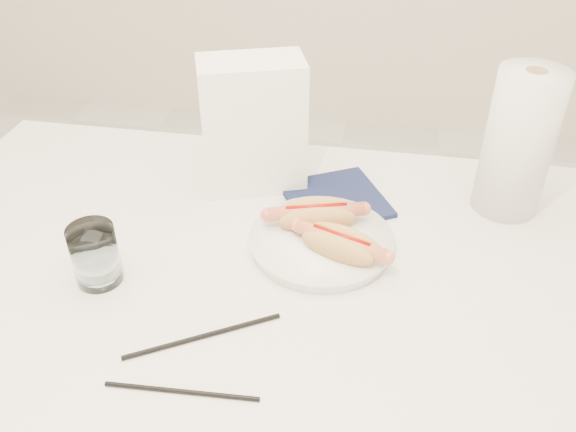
% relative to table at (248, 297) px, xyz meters
% --- Properties ---
extents(table, '(1.20, 0.80, 0.75)m').
position_rel_table_xyz_m(table, '(0.00, 0.00, 0.00)').
color(table, white).
rests_on(table, ground).
extents(plate, '(0.28, 0.28, 0.02)m').
position_rel_table_xyz_m(plate, '(0.11, 0.07, 0.07)').
color(plate, white).
rests_on(plate, table).
extents(hotdog_left, '(0.16, 0.09, 0.04)m').
position_rel_table_xyz_m(hotdog_left, '(0.09, 0.10, 0.10)').
color(hotdog_left, tan).
rests_on(hotdog_left, plate).
extents(hotdog_right, '(0.15, 0.10, 0.04)m').
position_rel_table_xyz_m(hotdog_right, '(0.14, 0.04, 0.10)').
color(hotdog_right, tan).
rests_on(hotdog_right, plate).
extents(water_glass, '(0.07, 0.07, 0.09)m').
position_rel_table_xyz_m(water_glass, '(-0.21, -0.06, 0.11)').
color(water_glass, silver).
rests_on(water_glass, table).
extents(chopstick_near, '(0.19, 0.02, 0.01)m').
position_rel_table_xyz_m(chopstick_near, '(-0.02, -0.24, 0.06)').
color(chopstick_near, black).
rests_on(chopstick_near, table).
extents(chopstick_far, '(0.19, 0.12, 0.01)m').
position_rel_table_xyz_m(chopstick_far, '(-0.02, -0.15, 0.06)').
color(chopstick_far, black).
rests_on(chopstick_far, table).
extents(napkin_box, '(0.20, 0.15, 0.24)m').
position_rel_table_xyz_m(napkin_box, '(-0.04, 0.24, 0.18)').
color(napkin_box, white).
rests_on(napkin_box, table).
extents(navy_napkin, '(0.22, 0.22, 0.01)m').
position_rel_table_xyz_m(navy_napkin, '(0.11, 0.21, 0.06)').
color(navy_napkin, '#131B3C').
rests_on(navy_napkin, table).
extents(paper_towel_roll, '(0.13, 0.13, 0.25)m').
position_rel_table_xyz_m(paper_towel_roll, '(0.41, 0.24, 0.18)').
color(paper_towel_roll, white).
rests_on(paper_towel_roll, table).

